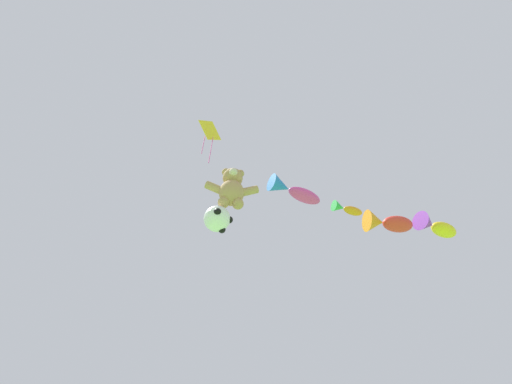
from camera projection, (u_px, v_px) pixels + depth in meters
name	position (u px, v px, depth m)	size (l,w,h in m)	color
teddy_bear_kite	(232.00, 188.00, 12.92)	(2.05, 0.90, 2.08)	tan
soccer_ball_kite	(217.00, 219.00, 11.85)	(1.02, 1.01, 0.94)	white
fish_kite_magenta	(292.00, 191.00, 14.23)	(2.47, 1.50, 0.77)	#E53F9E
fish_kite_tangerine	(346.00, 209.00, 14.76)	(1.47, 0.77, 0.50)	orange
fish_kite_crimson	(386.00, 223.00, 15.37)	(2.18, 1.04, 1.02)	red
fish_kite_goldfin	(435.00, 227.00, 15.99)	(2.34, 1.53, 0.94)	yellow
diamond_kite	(210.00, 132.00, 15.50)	(1.08, 0.95, 3.18)	yellow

